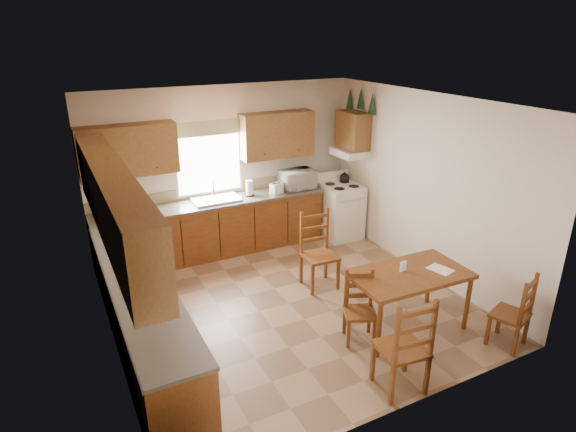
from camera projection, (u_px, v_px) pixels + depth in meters
name	position (u px, v px, depth m)	size (l,w,h in m)	color
floor	(288.00, 303.00, 6.58)	(4.50, 4.50, 0.00)	#876649
ceiling	(288.00, 103.00, 5.60)	(4.50, 4.50, 0.00)	brown
wall_left	(101.00, 245.00, 5.13)	(4.50, 4.50, 0.00)	beige
wall_right	(425.00, 186.00, 7.05)	(4.50, 4.50, 0.00)	beige
wall_back	(226.00, 168.00, 7.96)	(4.50, 4.50, 0.00)	beige
wall_front	(405.00, 291.00, 4.23)	(4.50, 4.50, 0.00)	beige
lower_cab_back	(214.00, 229.00, 7.88)	(3.75, 0.60, 0.88)	brown
lower_cab_left	(142.00, 318.00, 5.47)	(0.60, 3.60, 0.88)	brown
counter_back	(212.00, 203.00, 7.71)	(3.75, 0.63, 0.04)	#50473E
counter_left	(138.00, 282.00, 5.30)	(0.63, 3.60, 0.04)	#50473E
backsplash	(206.00, 191.00, 7.91)	(3.75, 0.01, 0.18)	#927D59
upper_cab_back_left	(128.00, 150.00, 6.98)	(1.41, 0.33, 0.75)	brown
upper_cab_back_right	(277.00, 135.00, 8.00)	(1.25, 0.33, 0.75)	brown
upper_cab_left	(113.00, 202.00, 4.90)	(0.33, 3.60, 0.75)	brown
upper_cab_stove	(353.00, 130.00, 8.14)	(0.33, 0.62, 0.62)	brown
range_hood	(349.00, 152.00, 8.26)	(0.44, 0.62, 0.12)	silver
window_frame	(209.00, 159.00, 7.73)	(1.13, 0.02, 1.18)	silver
window_pane	(209.00, 159.00, 7.73)	(1.05, 0.01, 1.10)	white
window_valance	(207.00, 128.00, 7.52)	(1.19, 0.01, 0.24)	#4C6432
sink_basin	(216.00, 200.00, 7.73)	(0.75, 0.45, 0.04)	silver
pine_decal_a	(372.00, 103.00, 7.76)	(0.22, 0.22, 0.36)	#1B4125
pine_decal_b	(361.00, 98.00, 8.01)	(0.22, 0.22, 0.36)	#1B4125
pine_decal_c	(350.00, 98.00, 8.29)	(0.22, 0.22, 0.36)	#1B4125
stove	(341.00, 212.00, 8.55)	(0.63, 0.65, 0.94)	silver
coffeemaker	(115.00, 206.00, 6.98)	(0.22, 0.27, 0.38)	silver
paper_towel	(249.00, 188.00, 7.93)	(0.11, 0.11, 0.26)	white
toaster	(277.00, 188.00, 8.06)	(0.21, 0.13, 0.17)	silver
microwave	(297.00, 179.00, 8.28)	(0.54, 0.39, 0.32)	silver
dining_table	(407.00, 300.00, 5.93)	(1.43, 0.82, 0.77)	brown
chair_near_left	(402.00, 342.00, 4.85)	(0.46, 0.44, 1.11)	brown
chair_near_right	(511.00, 310.00, 5.57)	(0.39, 0.37, 0.93)	brown
chair_far_left	(360.00, 308.00, 5.66)	(0.37, 0.35, 0.87)	brown
chair_far_right	(320.00, 252.00, 6.82)	(0.47, 0.44, 1.11)	brown
table_paper	(440.00, 269.00, 5.86)	(0.21, 0.29, 0.00)	white
table_card	(403.00, 266.00, 5.81)	(0.09, 0.02, 0.13)	white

